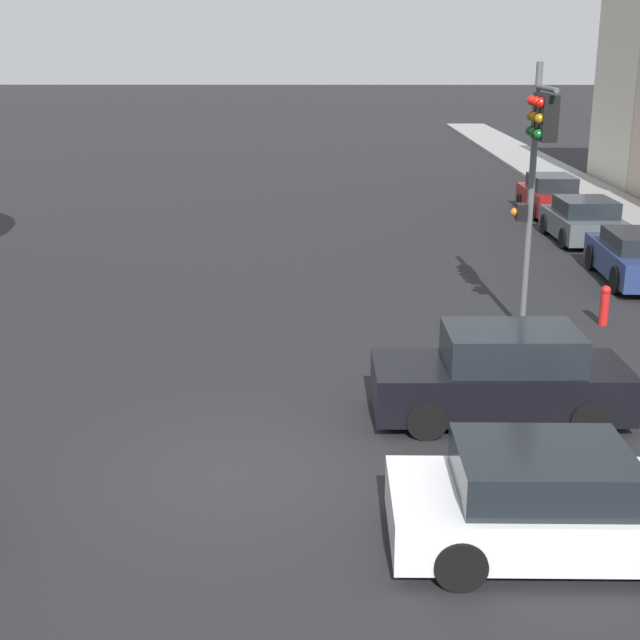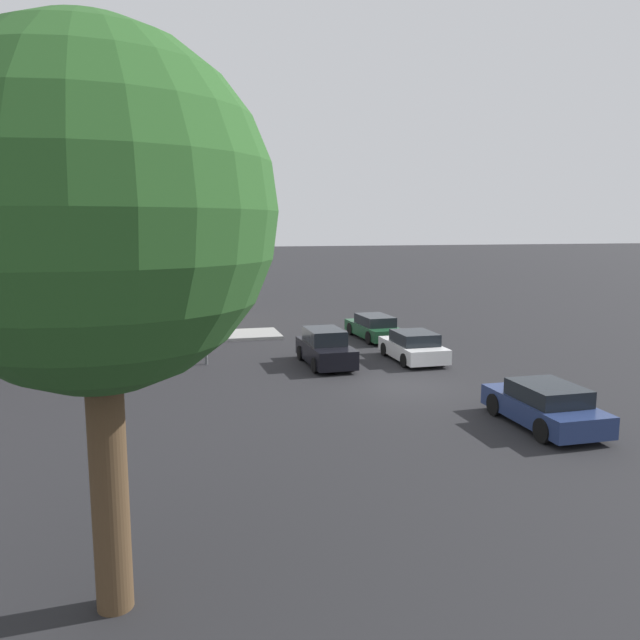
% 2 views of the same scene
% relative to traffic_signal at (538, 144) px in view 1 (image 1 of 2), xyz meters
% --- Properties ---
extents(ground_plane, '(300.00, 300.00, 0.00)m').
position_rel_traffic_signal_xyz_m(ground_plane, '(-5.60, -6.45, -4.14)').
color(ground_plane, black).
extents(sidewalk_strip, '(3.06, 60.00, 0.16)m').
position_rel_traffic_signal_xyz_m(sidewalk_strip, '(6.71, 26.14, -4.06)').
color(sidewalk_strip, gray).
rests_on(sidewalk_strip, ground_plane).
extents(traffic_signal, '(0.55, 1.92, 5.75)m').
position_rel_traffic_signal_xyz_m(traffic_signal, '(0.00, 0.00, 0.00)').
color(traffic_signal, '#515456').
rests_on(traffic_signal, ground_plane).
extents(crossing_car_0, '(4.24, 1.87, 1.59)m').
position_rel_traffic_signal_xyz_m(crossing_car_0, '(-1.34, -4.46, -3.40)').
color(crossing_car_0, black).
rests_on(crossing_car_0, ground_plane).
extents(crossing_car_3, '(4.04, 2.00, 1.34)m').
position_rel_traffic_signal_xyz_m(crossing_car_3, '(-1.49, -8.54, -3.51)').
color(crossing_car_3, silver).
rests_on(crossing_car_3, ground_plane).
extents(parked_car_0, '(2.02, 4.25, 1.37)m').
position_rel_traffic_signal_xyz_m(parked_car_0, '(3.96, 4.87, -3.47)').
color(parked_car_0, navy).
rests_on(parked_car_0, ground_plane).
extents(parked_car_1, '(2.09, 3.85, 1.41)m').
position_rel_traffic_signal_xyz_m(parked_car_1, '(3.96, 10.16, -3.47)').
color(parked_car_1, '#4C5156').
rests_on(parked_car_1, ground_plane).
extents(parked_car_2, '(1.85, 3.97, 1.50)m').
position_rel_traffic_signal_xyz_m(parked_car_2, '(4.01, 15.06, -3.44)').
color(parked_car_2, maroon).
rests_on(parked_car_2, ground_plane).
extents(fire_hydrant, '(0.22, 0.22, 0.92)m').
position_rel_traffic_signal_xyz_m(fire_hydrant, '(1.96, 0.95, -3.65)').
color(fire_hydrant, red).
rests_on(fire_hydrant, ground_plane).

